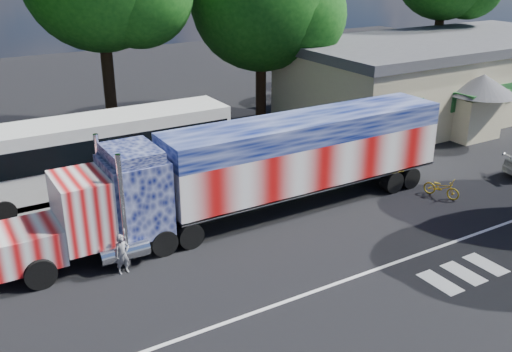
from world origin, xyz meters
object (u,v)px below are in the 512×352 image
semi_truck (258,167)px  tree_ne_a (264,0)px  bicycle (441,188)px  coach_bus (101,154)px  woman (122,254)px

semi_truck → tree_ne_a: size_ratio=1.65×
bicycle → tree_ne_a: 17.32m
bicycle → coach_bus: bearing=126.9°
woman → tree_ne_a: tree_ne_a is taller
coach_bus → bicycle: size_ratio=7.23×
woman → tree_ne_a: bearing=36.5°
coach_bus → woman: size_ratio=8.26×
semi_truck → tree_ne_a: bearing=57.6°
bicycle → woman: bearing=156.1°
coach_bus → tree_ne_a: tree_ne_a is taller
tree_ne_a → woman: bearing=-135.5°
bicycle → tree_ne_a: bearing=70.7°
woman → bicycle: 14.99m
woman → bicycle: (14.94, -1.10, -0.30)m
coach_bus → bicycle: 15.99m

